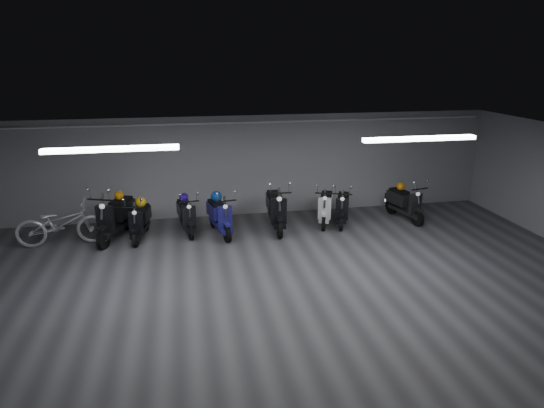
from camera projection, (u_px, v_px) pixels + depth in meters
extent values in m
cube|color=#3D3D40|center=(285.00, 297.00, 9.02)|extent=(14.00, 10.00, 0.01)
cube|color=slate|center=(286.00, 150.00, 8.18)|extent=(14.00, 10.00, 0.01)
cube|color=gray|center=(247.00, 166.00, 13.29)|extent=(14.00, 0.01, 2.80)
cube|color=white|center=(111.00, 149.00, 8.60)|extent=(2.40, 0.18, 0.08)
cube|color=white|center=(420.00, 139.00, 9.67)|extent=(2.40, 0.18, 0.08)
cylinder|color=white|center=(247.00, 122.00, 12.85)|extent=(13.60, 0.05, 0.05)
imported|color=silver|center=(60.00, 219.00, 11.29)|extent=(2.07, 0.85, 1.31)
sphere|color=#200B7E|center=(184.00, 198.00, 12.21)|extent=(0.24, 0.24, 0.24)
sphere|color=#EDB10D|center=(141.00, 202.00, 11.83)|extent=(0.26, 0.26, 0.26)
sphere|color=orange|center=(401.00, 186.00, 13.16)|extent=(0.23, 0.23, 0.23)
sphere|color=#CB7D0B|center=(119.00, 195.00, 11.81)|extent=(0.23, 0.23, 0.23)
sphere|color=navy|center=(216.00, 196.00, 12.07)|extent=(0.28, 0.28, 0.28)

